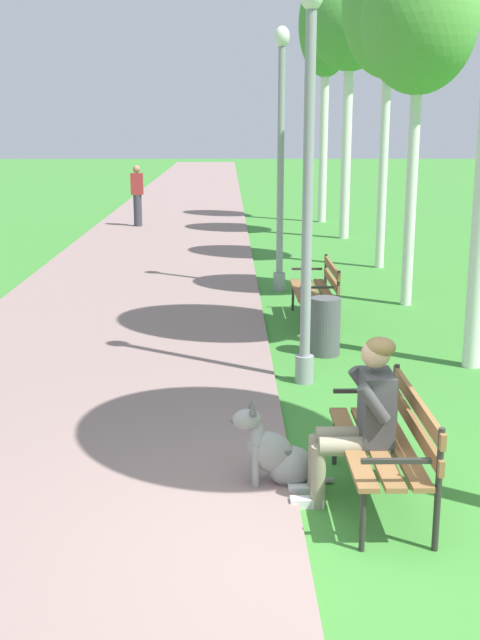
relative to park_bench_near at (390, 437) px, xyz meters
name	(u,v)px	position (x,y,z in m)	size (l,w,h in m)	color
ground_plane	(336,554)	(-0.47, -0.74, -0.51)	(120.00, 120.00, 0.00)	#3D8433
paved_path	(184,202)	(-2.70, 23.26, -0.49)	(4.08, 60.00, 0.04)	gray
park_bench_near	(390,437)	(0.00, 0.00, 0.00)	(0.55, 1.50, 0.85)	olive
park_bench_mid	(319,286)	(0.10, 5.58, 0.00)	(0.55, 1.50, 0.85)	olive
person_seated_on_near_bench	(361,414)	(-0.21, 0.04, 0.17)	(0.74, 0.49, 1.25)	gray
dog_grey	(277,455)	(-0.79, 0.28, -0.25)	(0.83, 0.32, 0.71)	gray
lamp_post_near	(308,184)	(-0.35, 2.84, 1.61)	(0.24, 0.24, 4.10)	gray
lamp_post_mid	(281,158)	(-0.31, 7.76, 1.66)	(0.24, 0.24, 4.19)	gray
birch_tree_third	(420,22)	(1.58, 6.64, 3.61)	(1.67, 1.52, 5.22)	silver
birch_tree_fourth	(390,8)	(1.77, 9.94, 4.23)	(1.73, 1.62, 6.07)	silver
birch_tree_fifth	(350,25)	(1.66, 14.05, 4.41)	(1.98, 1.75, 6.11)	silver
birch_tree_sixth	(326,28)	(1.50, 17.39, 4.69)	(1.50, 1.49, 6.70)	silver
litter_bin	(325,326)	(0.00, 3.91, -0.16)	(0.36, 0.36, 0.70)	#515156
pedestrian_distant	(137,196)	(-3.57, 16.18, 0.33)	(0.32, 0.22, 1.65)	#383842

